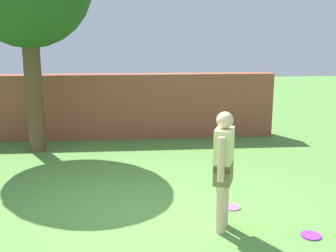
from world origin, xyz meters
name	(u,v)px	position (x,y,z in m)	size (l,w,h in m)	color
ground_plane	(139,215)	(0.00, 0.00, 0.00)	(40.00, 40.00, 0.00)	#568C3D
brick_wall	(75,107)	(-1.50, 4.75, 0.82)	(10.05, 0.50, 1.63)	brown
person	(223,166)	(1.11, -0.55, 0.90)	(0.34, 0.51, 1.62)	beige
frisbee_pink	(232,207)	(1.41, 0.12, 0.01)	(0.27, 0.27, 0.02)	pink
frisbee_purple	(311,235)	(2.23, -0.87, 0.01)	(0.27, 0.27, 0.02)	purple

